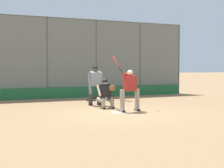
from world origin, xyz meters
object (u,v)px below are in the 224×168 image
batter_at_plate (130,89)px  catcher_behind_plate (106,93)px  baseball_loose (158,110)px  fielding_glove_on_dirt (95,98)px  spare_bat_by_padding (128,101)px  spare_bat_near_backstop (92,100)px  umpire_home (95,85)px

batter_at_plate → catcher_behind_plate: 1.42m
batter_at_plate → baseball_loose: 1.45m
baseball_loose → batter_at_plate: bearing=-11.6°
baseball_loose → fielding_glove_on_dirt: bearing=-82.7°
catcher_behind_plate → fielding_glove_on_dirt: bearing=-110.7°
fielding_glove_on_dirt → baseball_loose: bearing=97.3°
spare_bat_by_padding → baseball_loose: 3.67m
catcher_behind_plate → spare_bat_near_backstop: catcher_behind_plate is taller
spare_bat_near_backstop → fielding_glove_on_dirt: 1.24m
batter_at_plate → catcher_behind_plate: (0.50, -1.31, -0.24)m
catcher_behind_plate → baseball_loose: bearing=129.1°
batter_at_plate → umpire_home: (0.57, -2.45, 0.06)m
spare_bat_near_backstop → fielding_glove_on_dirt: fielding_glove_on_dirt is taller
batter_at_plate → spare_bat_near_backstop: bearing=-99.8°
fielding_glove_on_dirt → baseball_loose: fielding_glove_on_dirt is taller
baseball_loose → spare_bat_near_backstop: bearing=-74.2°
umpire_home → spare_bat_by_padding: (-2.11, -0.96, -0.92)m
catcher_behind_plate → spare_bat_by_padding: bearing=-141.7°
spare_bat_near_backstop → baseball_loose: bearing=125.9°
baseball_loose → catcher_behind_plate: bearing=-43.3°
spare_bat_by_padding → fielding_glove_on_dirt: bearing=-156.0°
batter_at_plate → catcher_behind_plate: bearing=-80.6°
catcher_behind_plate → spare_bat_by_padding: 3.00m
catcher_behind_plate → umpire_home: size_ratio=0.72×
catcher_behind_plate → baseball_loose: catcher_behind_plate is taller
catcher_behind_plate → spare_bat_by_padding: (-2.04, -2.10, -0.63)m
umpire_home → spare_bat_near_backstop: 2.03m
catcher_behind_plate → baseball_loose: size_ratio=17.18×
spare_bat_by_padding → baseball_loose: baseball_loose is taller
spare_bat_by_padding → fielding_glove_on_dirt: 2.20m
catcher_behind_plate → spare_bat_by_padding: size_ratio=1.45×
batter_at_plate → baseball_loose: (-1.14, 0.23, -0.86)m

